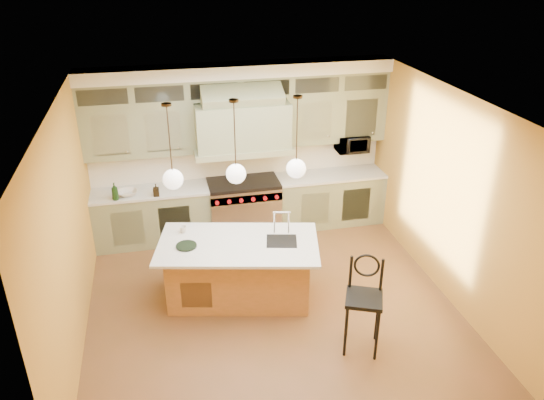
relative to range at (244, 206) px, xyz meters
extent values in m
plane|color=brown|center=(0.00, -2.14, -0.49)|extent=(5.00, 5.00, 0.00)
plane|color=white|center=(0.00, -2.14, 2.41)|extent=(5.00, 5.00, 0.00)
plane|color=#BF8B34|center=(0.00, 0.36, 0.96)|extent=(5.00, 0.00, 5.00)
plane|color=#BF8B34|center=(0.00, -4.64, 0.96)|extent=(5.00, 0.00, 5.00)
plane|color=#BF8B34|center=(-2.50, -2.14, 0.96)|extent=(0.00, 5.00, 5.00)
plane|color=#BF8B34|center=(2.50, -2.14, 0.96)|extent=(0.00, 5.00, 5.00)
cube|color=gray|center=(-1.55, 0.03, -0.04)|extent=(1.90, 0.65, 0.90)
cube|color=gray|center=(1.55, 0.03, -0.04)|extent=(1.90, 0.65, 0.90)
cube|color=silver|center=(-1.55, 0.03, 0.43)|extent=(1.90, 0.68, 0.04)
cube|color=silver|center=(1.55, 0.03, 0.43)|extent=(1.90, 0.68, 0.04)
cube|color=silver|center=(0.00, 0.34, 0.73)|extent=(5.00, 0.04, 0.56)
cube|color=gray|center=(-1.62, 0.18, 1.44)|extent=(1.75, 0.35, 0.85)
cube|color=gray|center=(1.62, 0.18, 1.44)|extent=(1.75, 0.35, 0.85)
cube|color=gray|center=(0.00, 0.01, 1.46)|extent=(1.50, 0.70, 0.75)
cube|color=gray|center=(0.00, 0.01, 1.06)|extent=(1.60, 0.76, 0.10)
cube|color=#333833|center=(0.00, 0.18, 2.04)|extent=(5.00, 0.35, 0.35)
cube|color=white|center=(0.00, 0.16, 2.31)|extent=(5.00, 0.47, 0.20)
cube|color=silver|center=(0.00, 0.01, -0.04)|extent=(1.20, 0.70, 0.90)
cube|color=black|center=(0.00, 0.01, 0.44)|extent=(1.20, 0.70, 0.06)
cube|color=silver|center=(0.00, -0.31, 0.29)|extent=(1.20, 0.06, 0.14)
cube|color=#9C6C37|center=(-0.40, -1.89, -0.05)|extent=(2.08, 1.32, 0.88)
cube|color=silver|center=(-0.41, -1.94, 0.41)|extent=(2.37, 1.62, 0.04)
cube|color=black|center=(0.18, -2.02, 0.41)|extent=(0.48, 0.45, 0.05)
cylinder|color=black|center=(0.66, -3.36, -0.12)|extent=(0.04, 0.04, 0.72)
cylinder|color=black|center=(1.00, -3.51, -0.12)|extent=(0.04, 0.04, 0.72)
cylinder|color=black|center=(0.80, -3.02, -0.12)|extent=(0.04, 0.04, 0.72)
cylinder|color=black|center=(1.14, -3.17, -0.12)|extent=(0.04, 0.04, 0.72)
cube|color=black|center=(0.90, -3.27, 0.26)|extent=(0.57, 0.57, 0.05)
torus|color=black|center=(0.97, -3.09, 0.61)|extent=(0.30, 0.15, 0.31)
imported|color=black|center=(1.95, 0.11, 0.96)|extent=(0.54, 0.37, 0.30)
imported|color=black|center=(-2.08, -0.22, 0.60)|extent=(0.11, 0.12, 0.28)
imported|color=black|center=(-1.45, -0.22, 0.56)|extent=(0.10, 0.10, 0.21)
imported|color=silver|center=(-1.90, -0.08, 0.49)|extent=(0.33, 0.33, 0.08)
imported|color=silver|center=(-1.11, -1.47, 0.48)|extent=(0.11, 0.11, 0.09)
cylinder|color=#2D2319|center=(-1.20, -1.89, 2.39)|extent=(0.12, 0.12, 0.03)
cylinder|color=#2D2319|center=(-1.20, -1.89, 1.95)|extent=(0.02, 0.02, 0.93)
sphere|color=white|center=(-1.20, -1.89, 1.43)|extent=(0.26, 0.26, 0.26)
cylinder|color=#2D2319|center=(-0.40, -1.89, 2.39)|extent=(0.12, 0.12, 0.03)
cylinder|color=#2D2319|center=(-0.40, -1.89, 1.95)|extent=(0.02, 0.02, 0.93)
sphere|color=white|center=(-0.40, -1.89, 1.43)|extent=(0.26, 0.26, 0.26)
cylinder|color=#2D2319|center=(0.40, -1.89, 2.39)|extent=(0.12, 0.12, 0.03)
cylinder|color=#2D2319|center=(0.40, -1.89, 1.95)|extent=(0.02, 0.02, 0.93)
sphere|color=white|center=(0.40, -1.89, 1.43)|extent=(0.26, 0.26, 0.26)
camera|label=1|loc=(-1.32, -8.10, 4.10)|focal=35.00mm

